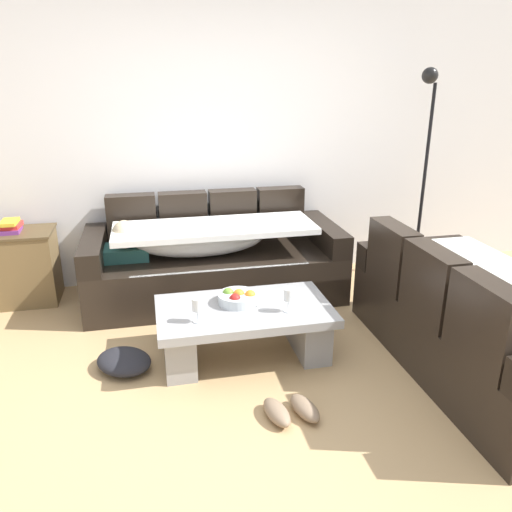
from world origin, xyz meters
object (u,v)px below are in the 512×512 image
at_px(wine_glass_near_left, 197,306).
at_px(crumpled_garment, 124,361).
at_px(couch_near_window, 477,324).
at_px(book_stack_on_cabinet, 10,226).
at_px(wine_glass_near_right, 288,296).
at_px(fruit_bowl, 238,298).
at_px(open_magazine, 272,299).
at_px(pair_of_shoes, 291,410).
at_px(side_cabinet, 14,267).
at_px(coffee_table, 244,325).
at_px(floor_lamp, 424,162).
at_px(couch_along_wall, 211,260).

xyz_separation_m(wine_glass_near_left, crumpled_garment, (-0.50, 0.15, -0.44)).
xyz_separation_m(couch_near_window, wine_glass_near_left, (-1.80, 0.35, 0.16)).
xyz_separation_m(book_stack_on_cabinet, crumpled_garment, (0.91, -1.32, -0.63)).
bearing_deg(crumpled_garment, wine_glass_near_right, -6.46).
bearing_deg(book_stack_on_cabinet, fruit_bowl, -35.99).
bearing_deg(fruit_bowl, open_magazine, 2.37).
bearing_deg(pair_of_shoes, side_cabinet, 132.91).
xyz_separation_m(couch_near_window, coffee_table, (-1.47, 0.50, -0.10)).
height_order(couch_near_window, side_cabinet, couch_near_window).
bearing_deg(couch_near_window, side_cabinet, 60.74).
bearing_deg(wine_glass_near_right, floor_lamp, 38.01).
xyz_separation_m(fruit_bowl, floor_lamp, (1.97, 1.10, 0.69)).
relative_size(open_magazine, floor_lamp, 0.14).
xyz_separation_m(open_magazine, side_cabinet, (-1.99, 1.23, -0.06)).
distance_m(book_stack_on_cabinet, floor_lamp, 3.71).
relative_size(couch_along_wall, book_stack_on_cabinet, 9.86).
distance_m(open_magazine, book_stack_on_cabinet, 2.34).
xyz_separation_m(couch_near_window, crumpled_garment, (-2.30, 0.50, -0.28)).
bearing_deg(fruit_bowl, pair_of_shoes, -78.64).
distance_m(side_cabinet, pair_of_shoes, 2.81).
distance_m(wine_glass_near_right, book_stack_on_cabinet, 2.49).
relative_size(wine_glass_near_left, pair_of_shoes, 0.48).
bearing_deg(couch_along_wall, crumpled_garment, -124.39).
distance_m(couch_along_wall, pair_of_shoes, 1.85).
height_order(couch_along_wall, open_magazine, couch_along_wall).
xyz_separation_m(couch_along_wall, open_magazine, (0.31, -1.00, 0.05)).
bearing_deg(wine_glass_near_left, side_cabinet, 134.36).
xyz_separation_m(wine_glass_near_left, floor_lamp, (2.28, 1.33, 0.62)).
distance_m(book_stack_on_cabinet, pair_of_shoes, 2.85).
bearing_deg(side_cabinet, pair_of_shoes, -47.09).
height_order(floor_lamp, pair_of_shoes, floor_lamp).
xyz_separation_m(coffee_table, crumpled_garment, (-0.83, -0.00, -0.18)).
height_order(wine_glass_near_left, crumpled_garment, wine_glass_near_left).
height_order(pair_of_shoes, crumpled_garment, crumpled_garment).
xyz_separation_m(couch_near_window, pair_of_shoes, (-1.33, -0.23, -0.29)).
height_order(open_magazine, side_cabinet, side_cabinet).
bearing_deg(wine_glass_near_left, fruit_bowl, 36.24).
bearing_deg(couch_along_wall, wine_glass_near_left, -101.34).
height_order(wine_glass_near_right, pair_of_shoes, wine_glass_near_right).
height_order(couch_along_wall, pair_of_shoes, couch_along_wall).
relative_size(book_stack_on_cabinet, floor_lamp, 0.11).
height_order(side_cabinet, book_stack_on_cabinet, book_stack_on_cabinet).
bearing_deg(wine_glass_near_left, crumpled_garment, 163.21).
height_order(wine_glass_near_left, side_cabinet, side_cabinet).
height_order(wine_glass_near_left, floor_lamp, floor_lamp).
relative_size(fruit_bowl, wine_glass_near_right, 1.69).
height_order(couch_along_wall, floor_lamp, floor_lamp).
xyz_separation_m(couch_along_wall, side_cabinet, (-1.68, 0.23, -0.01)).
bearing_deg(side_cabinet, wine_glass_near_left, -45.64).
bearing_deg(crumpled_garment, couch_along_wall, 55.61).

